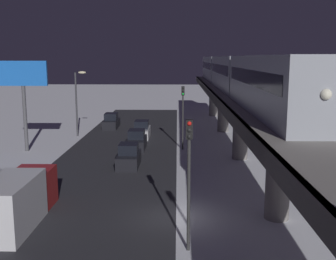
{
  "coord_description": "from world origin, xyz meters",
  "views": [
    {
      "loc": [
        -0.52,
        22.85,
        9.21
      ],
      "look_at": [
        0.42,
        -18.22,
        1.97
      ],
      "focal_mm": 44.11,
      "sensor_mm": 36.0,
      "label": 1
    }
  ],
  "objects_px": {
    "sedan_black_3": "(137,141)",
    "box_truck": "(17,200)",
    "sedan_silver": "(142,131)",
    "subway_train": "(233,72)",
    "commercial_billboard": "(23,82)",
    "traffic_light_near": "(189,166)",
    "traffic_light_mid": "(183,108)",
    "sedan_black": "(129,157)",
    "sedan_black_2": "(111,122)"
  },
  "relations": [
    {
      "from": "sedan_silver",
      "to": "traffic_light_near",
      "type": "distance_m",
      "value": 29.19
    },
    {
      "from": "sedan_black",
      "to": "sedan_black_3",
      "type": "bearing_deg",
      "value": 90.0
    },
    {
      "from": "sedan_black_2",
      "to": "traffic_light_mid",
      "type": "relative_size",
      "value": 0.69
    },
    {
      "from": "sedan_black_2",
      "to": "traffic_light_mid",
      "type": "height_order",
      "value": "traffic_light_mid"
    },
    {
      "from": "box_truck",
      "to": "traffic_light_near",
      "type": "distance_m",
      "value": 10.41
    },
    {
      "from": "sedan_silver",
      "to": "sedan_black_3",
      "type": "height_order",
      "value": "same"
    },
    {
      "from": "sedan_black_3",
      "to": "box_truck",
      "type": "xyz_separation_m",
      "value": [
        4.8,
        19.29,
        0.55
      ]
    },
    {
      "from": "sedan_black_2",
      "to": "traffic_light_near",
      "type": "relative_size",
      "value": 0.69
    },
    {
      "from": "sedan_silver",
      "to": "box_truck",
      "type": "xyz_separation_m",
      "value": [
        4.8,
        25.44,
        0.55
      ]
    },
    {
      "from": "sedan_black",
      "to": "sedan_black_3",
      "type": "height_order",
      "value": "same"
    },
    {
      "from": "sedan_silver",
      "to": "box_truck",
      "type": "bearing_deg",
      "value": -100.68
    },
    {
      "from": "subway_train",
      "to": "sedan_black_3",
      "type": "distance_m",
      "value": 12.37
    },
    {
      "from": "sedan_black",
      "to": "sedan_black_2",
      "type": "xyz_separation_m",
      "value": [
        4.6,
        -19.47,
        0.0
      ]
    },
    {
      "from": "box_truck",
      "to": "subway_train",
      "type": "bearing_deg",
      "value": -123.9
    },
    {
      "from": "sedan_black_2",
      "to": "traffic_light_near",
      "type": "xyz_separation_m",
      "value": [
        -9.3,
        35.07,
        3.4
      ]
    },
    {
      "from": "sedan_black",
      "to": "commercial_billboard",
      "type": "xyz_separation_m",
      "value": [
        10.85,
        -5.57,
        6.03
      ]
    },
    {
      "from": "sedan_black",
      "to": "traffic_light_near",
      "type": "xyz_separation_m",
      "value": [
        -4.7,
        15.6,
        3.4
      ]
    },
    {
      "from": "subway_train",
      "to": "box_truck",
      "type": "height_order",
      "value": "subway_train"
    },
    {
      "from": "traffic_light_near",
      "to": "commercial_billboard",
      "type": "relative_size",
      "value": 0.72
    },
    {
      "from": "subway_train",
      "to": "traffic_light_near",
      "type": "height_order",
      "value": "subway_train"
    },
    {
      "from": "subway_train",
      "to": "sedan_black_2",
      "type": "relative_size",
      "value": 12.55
    },
    {
      "from": "sedan_black",
      "to": "sedan_black_2",
      "type": "distance_m",
      "value": 20.0
    },
    {
      "from": "sedan_black_2",
      "to": "sedan_black_3",
      "type": "distance_m",
      "value": 13.42
    },
    {
      "from": "sedan_black",
      "to": "sedan_silver",
      "type": "height_order",
      "value": "same"
    },
    {
      "from": "traffic_light_near",
      "to": "commercial_billboard",
      "type": "xyz_separation_m",
      "value": [
        15.55,
        -21.17,
        2.63
      ]
    },
    {
      "from": "sedan_black_3",
      "to": "traffic_light_near",
      "type": "distance_m",
      "value": 23.2
    },
    {
      "from": "sedan_black",
      "to": "box_truck",
      "type": "xyz_separation_m",
      "value": [
        4.8,
        12.43,
        0.55
      ]
    },
    {
      "from": "commercial_billboard",
      "to": "box_truck",
      "type": "bearing_deg",
      "value": 108.58
    },
    {
      "from": "subway_train",
      "to": "traffic_light_near",
      "type": "xyz_separation_m",
      "value": [
        5.22,
        25.08,
        -3.52
      ]
    },
    {
      "from": "sedan_black_2",
      "to": "traffic_light_mid",
      "type": "bearing_deg",
      "value": 126.0
    },
    {
      "from": "traffic_light_near",
      "to": "traffic_light_mid",
      "type": "distance_m",
      "value": 22.27
    },
    {
      "from": "subway_train",
      "to": "commercial_billboard",
      "type": "xyz_separation_m",
      "value": [
        20.77,
        3.91,
        -0.88
      ]
    },
    {
      "from": "sedan_black_3",
      "to": "box_truck",
      "type": "bearing_deg",
      "value": -103.97
    },
    {
      "from": "subway_train",
      "to": "sedan_black_3",
      "type": "xyz_separation_m",
      "value": [
        9.92,
        2.62,
        -6.92
      ]
    },
    {
      "from": "commercial_billboard",
      "to": "sedan_black_3",
      "type": "bearing_deg",
      "value": -173.23
    },
    {
      "from": "subway_train",
      "to": "box_truck",
      "type": "distance_m",
      "value": 27.15
    },
    {
      "from": "traffic_light_mid",
      "to": "sedan_silver",
      "type": "bearing_deg",
      "value": -53.46
    },
    {
      "from": "sedan_silver",
      "to": "commercial_billboard",
      "type": "xyz_separation_m",
      "value": [
        10.85,
        7.44,
        6.03
      ]
    },
    {
      "from": "traffic_light_mid",
      "to": "sedan_black_2",
      "type": "bearing_deg",
      "value": -54.0
    },
    {
      "from": "traffic_light_near",
      "to": "commercial_billboard",
      "type": "distance_m",
      "value": 26.4
    },
    {
      "from": "subway_train",
      "to": "sedan_black_3",
      "type": "relative_size",
      "value": 12.5
    },
    {
      "from": "sedan_black_2",
      "to": "sedan_black_3",
      "type": "height_order",
      "value": "same"
    },
    {
      "from": "box_truck",
      "to": "commercial_billboard",
      "type": "xyz_separation_m",
      "value": [
        6.05,
        -18.0,
        5.48
      ]
    },
    {
      "from": "sedan_black_3",
      "to": "sedan_black_2",
      "type": "bearing_deg",
      "value": 110.04
    },
    {
      "from": "box_truck",
      "to": "traffic_light_mid",
      "type": "relative_size",
      "value": 1.16
    },
    {
      "from": "sedan_black",
      "to": "traffic_light_mid",
      "type": "bearing_deg",
      "value": 54.81
    },
    {
      "from": "sedan_black_2",
      "to": "sedan_black_3",
      "type": "bearing_deg",
      "value": 110.04
    },
    {
      "from": "sedan_black_3",
      "to": "sedan_black",
      "type": "bearing_deg",
      "value": -90.0
    },
    {
      "from": "traffic_light_mid",
      "to": "commercial_billboard",
      "type": "bearing_deg",
      "value": 4.03
    },
    {
      "from": "sedan_black",
      "to": "sedan_silver",
      "type": "bearing_deg",
      "value": 90.0
    }
  ]
}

